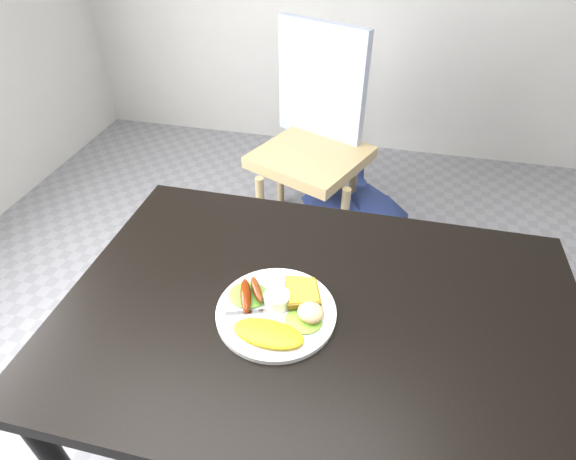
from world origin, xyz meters
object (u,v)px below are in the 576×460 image
at_px(dining_table, 320,315).
at_px(plate, 276,312).
at_px(dining_chair, 311,157).
at_px(person, 385,132).

height_order(dining_table, plate, plate).
height_order(dining_chair, plate, plate).
height_order(dining_table, dining_chair, dining_table).
bearing_deg(person, plate, 57.50).
height_order(dining_chair, person, person).
distance_m(dining_table, dining_chair, 1.26).
xyz_separation_m(dining_table, plate, (-0.10, -0.04, 0.03)).
relative_size(dining_table, person, 0.75).
distance_m(dining_table, person, 0.84).
xyz_separation_m(person, plate, (-0.19, -0.87, -0.05)).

